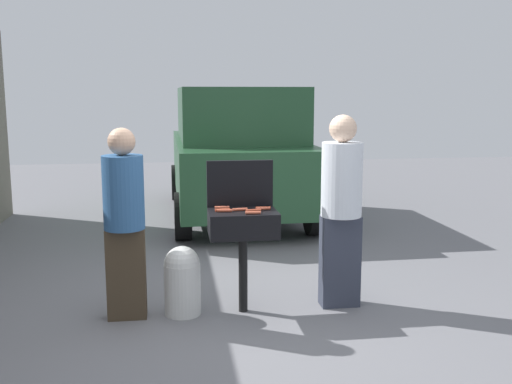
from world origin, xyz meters
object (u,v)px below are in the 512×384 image
at_px(hot_dog_5, 240,209).
at_px(parked_minivan, 237,152).
at_px(hot_dog_0, 222,207).
at_px(person_right, 341,204).
at_px(bbq_grill, 243,227).
at_px(propane_tank, 182,279).
at_px(person_left, 124,217).
at_px(hot_dog_2, 253,213).
at_px(hot_dog_7, 223,210).
at_px(hot_dog_1, 253,210).
at_px(hot_dog_4, 263,208).
at_px(hot_dog_6, 263,209).
at_px(hot_dog_3, 225,211).

xyz_separation_m(hot_dog_5, parked_minivan, (0.43, 4.21, 0.09)).
distance_m(hot_dog_0, person_right, 1.07).
relative_size(bbq_grill, propane_tank, 1.49).
height_order(person_left, person_right, person_right).
bearing_deg(parked_minivan, propane_tank, 76.74).
bearing_deg(hot_dog_2, person_left, 172.23).
height_order(hot_dog_7, person_left, person_left).
distance_m(bbq_grill, hot_dog_7, 0.24).
bearing_deg(person_left, hot_dog_2, -17.48).
bearing_deg(hot_dog_7, person_right, 1.61).
xyz_separation_m(hot_dog_1, hot_dog_5, (-0.11, 0.06, 0.00)).
distance_m(propane_tank, person_right, 1.57).
bearing_deg(hot_dog_0, hot_dog_5, -37.50).
bearing_deg(hot_dog_5, person_left, -179.35).
distance_m(hot_dog_2, person_right, 0.85).
xyz_separation_m(hot_dog_5, person_left, (-0.99, -0.01, -0.03)).
xyz_separation_m(person_left, parked_minivan, (1.43, 4.23, 0.13)).
bearing_deg(parked_minivan, hot_dog_2, 84.96).
bearing_deg(person_left, hot_dog_1, -12.45).
distance_m(hot_dog_1, propane_tank, 0.88).
xyz_separation_m(bbq_grill, person_right, (0.90, 0.03, 0.17)).
bearing_deg(hot_dog_4, hot_dog_5, -169.72).
relative_size(hot_dog_6, hot_dog_7, 1.00).
height_order(hot_dog_2, hot_dog_4, same).
height_order(hot_dog_0, propane_tank, hot_dog_0).
relative_size(hot_dog_4, hot_dog_5, 1.00).
xyz_separation_m(hot_dog_6, parked_minivan, (0.23, 4.20, 0.09)).
bearing_deg(hot_dog_0, hot_dog_1, -34.44).
xyz_separation_m(hot_dog_6, person_left, (-1.20, -0.02, -0.03)).
relative_size(hot_dog_6, propane_tank, 0.21).
xyz_separation_m(hot_dog_7, person_right, (1.07, 0.03, 0.02)).
bearing_deg(hot_dog_1, hot_dog_4, 45.54).
xyz_separation_m(hot_dog_5, person_right, (0.92, 0.03, 0.02)).
height_order(hot_dog_0, hot_dog_7, same).
height_order(hot_dog_4, propane_tank, hot_dog_4).
bearing_deg(hot_dog_0, hot_dog_6, -16.44).
xyz_separation_m(hot_dog_0, hot_dog_5, (0.15, -0.11, 0.00)).
bearing_deg(hot_dog_3, hot_dog_4, 11.89).
bearing_deg(propane_tank, hot_dog_3, -5.49).
relative_size(hot_dog_1, propane_tank, 0.21).
bearing_deg(hot_dog_5, parked_minivan, 84.11).
distance_m(hot_dog_2, propane_tank, 0.88).
xyz_separation_m(propane_tank, person_right, (1.44, 0.03, 0.63)).
bearing_deg(hot_dog_3, hot_dog_6, 7.55).
distance_m(hot_dog_4, person_right, 0.71).
bearing_deg(bbq_grill, hot_dog_2, -66.33).
bearing_deg(bbq_grill, hot_dog_0, 145.91).
bearing_deg(hot_dog_4, hot_dog_2, -120.78).
bearing_deg(hot_dog_3, person_right, 3.43).
xyz_separation_m(hot_dog_2, hot_dog_7, (-0.25, 0.16, 0.00)).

